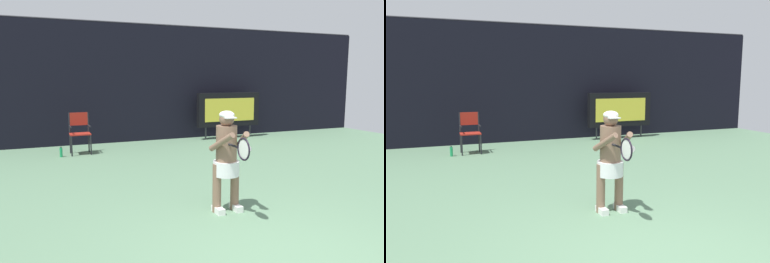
# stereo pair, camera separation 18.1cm
# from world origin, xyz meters

# --- Properties ---
(backdrop_screen) EXTENTS (18.00, 0.12, 3.66)m
(backdrop_screen) POSITION_xyz_m (0.00, 8.50, 1.81)
(backdrop_screen) COLOR black
(backdrop_screen) RESTS_ON ground
(scoreboard) EXTENTS (2.20, 0.21, 1.50)m
(scoreboard) POSITION_xyz_m (3.42, 7.89, 0.95)
(scoreboard) COLOR black
(scoreboard) RESTS_ON ground
(umpire_chair) EXTENTS (0.52, 0.44, 1.08)m
(umpire_chair) POSITION_xyz_m (-1.41, 7.08, 0.62)
(umpire_chair) COLOR black
(umpire_chair) RESTS_ON ground
(water_bottle) EXTENTS (0.07, 0.07, 0.27)m
(water_bottle) POSITION_xyz_m (-1.91, 6.82, 0.12)
(water_bottle) COLOR #1E9654
(water_bottle) RESTS_ON ground
(tennis_player) EXTENTS (0.53, 0.61, 1.51)m
(tennis_player) POSITION_xyz_m (0.12, 1.78, 0.83)
(tennis_player) COLOR white
(tennis_player) RESTS_ON ground
(tennis_racket) EXTENTS (0.03, 0.60, 0.31)m
(tennis_racket) POSITION_xyz_m (0.08, 1.26, 1.04)
(tennis_racket) COLOR black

